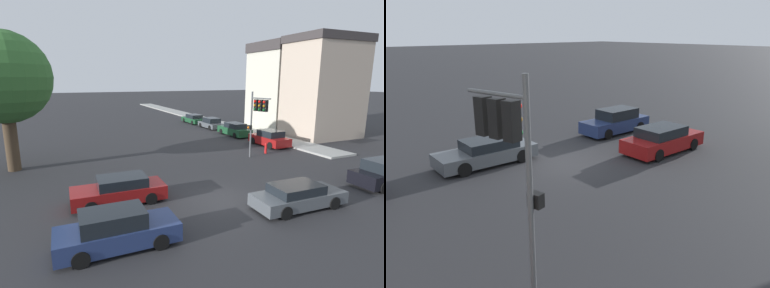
{
  "view_description": "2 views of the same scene",
  "coord_description": "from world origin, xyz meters",
  "views": [
    {
      "loc": [
        -7.84,
        -12.95,
        6.28
      ],
      "look_at": [
        0.69,
        5.88,
        1.84
      ],
      "focal_mm": 28.0,
      "sensor_mm": 36.0,
      "label": 1
    },
    {
      "loc": [
        10.64,
        13.43,
        6.2
      ],
      "look_at": [
        0.99,
        2.3,
        1.71
      ],
      "focal_mm": 35.0,
      "sensor_mm": 36.0,
      "label": 2
    }
  ],
  "objects": [
    {
      "name": "crossing_car_3",
      "position": [
        -5.2,
        1.99,
        0.66
      ],
      "size": [
        4.78,
        2.08,
        1.39
      ],
      "rotation": [
        0.0,
        0.0,
        3.12
      ],
      "color": "maroon",
      "rests_on": "ground_plane"
    },
    {
      "name": "parked_car_0",
      "position": [
        10.74,
        9.85,
        0.72
      ],
      "size": [
        2.08,
        4.2,
        1.54
      ],
      "rotation": [
        0.0,
        0.0,
        1.59
      ],
      "color": "maroon",
      "rests_on": "ground_plane"
    },
    {
      "name": "parked_car_3",
      "position": [
        10.55,
        27.01,
        0.62
      ],
      "size": [
        2.08,
        4.75,
        1.3
      ],
      "rotation": [
        0.0,
        0.0,
        1.59
      ],
      "color": "#194728",
      "rests_on": "ground_plane"
    },
    {
      "name": "rowhouse_backdrop",
      "position": [
        19.1,
        14.79,
        5.46
      ],
      "size": [
        8.22,
        12.42,
        10.92
      ],
      "color": "#BCA893",
      "rests_on": "ground_plane"
    },
    {
      "name": "parked_car_2",
      "position": [
        10.64,
        21.71,
        0.65
      ],
      "size": [
        1.95,
        4.22,
        1.4
      ],
      "rotation": [
        0.0,
        0.0,
        1.58
      ],
      "color": "#4C5156",
      "rests_on": "ground_plane"
    },
    {
      "name": "fire_hydrant",
      "position": [
        8.45,
        7.47,
        0.49
      ],
      "size": [
        0.22,
        0.22,
        0.92
      ],
      "color": "red",
      "rests_on": "ground_plane"
    },
    {
      "name": "ground_plane",
      "position": [
        0.0,
        0.0,
        0.0
      ],
      "size": [
        300.0,
        300.0,
        0.0
      ],
      "primitive_type": "plane",
      "color": "#28282B"
    },
    {
      "name": "crossing_car_2",
      "position": [
        -6.15,
        -2.33,
        0.71
      ],
      "size": [
        4.6,
        1.88,
        1.52
      ],
      "rotation": [
        0.0,
        0.0,
        -0.01
      ],
      "color": "navy",
      "rests_on": "ground_plane"
    },
    {
      "name": "traffic_signal",
      "position": [
        6.57,
        6.35,
        3.85
      ],
      "size": [
        0.9,
        1.93,
        5.37
      ],
      "rotation": [
        0.0,
        0.0,
        3.38
      ],
      "color": "#515456",
      "rests_on": "ground_plane"
    },
    {
      "name": "parked_car_1",
      "position": [
        10.56,
        15.87,
        0.7
      ],
      "size": [
        1.92,
        4.68,
        1.48
      ],
      "rotation": [
        0.0,
        0.0,
        1.58
      ],
      "color": "#194728",
      "rests_on": "ground_plane"
    },
    {
      "name": "crossing_car_1",
      "position": [
        2.77,
        -2.34,
        0.6
      ],
      "size": [
        4.82,
        2.05,
        1.24
      ],
      "rotation": [
        0.0,
        0.0,
        -0.03
      ],
      "color": "#4C5156",
      "rests_on": "ground_plane"
    },
    {
      "name": "sidewalk_strip",
      "position": [
        13.47,
        33.62,
        0.09
      ],
      "size": [
        2.96,
        60.0,
        0.17
      ],
      "color": "#9E9E99",
      "rests_on": "ground_plane"
    },
    {
      "name": "street_tree",
      "position": [
        -10.89,
        10.78,
        6.39
      ],
      "size": [
        6.16,
        6.16,
        9.52
      ],
      "color": "#423323",
      "rests_on": "ground_plane"
    }
  ]
}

